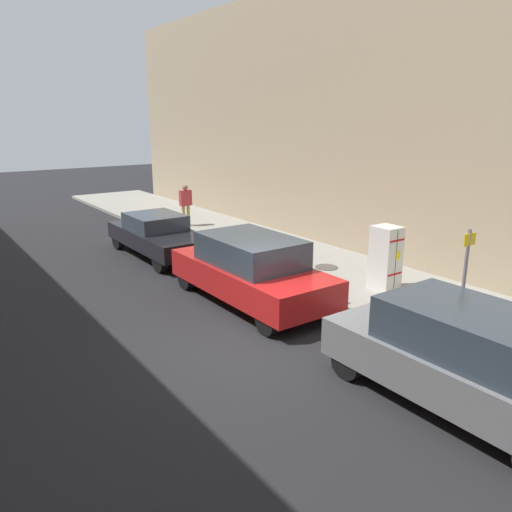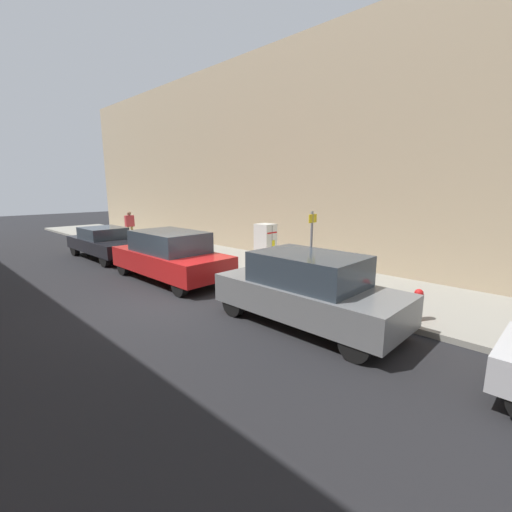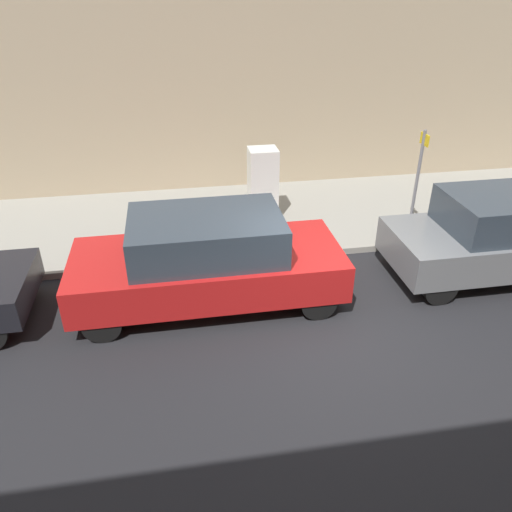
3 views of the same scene
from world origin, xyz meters
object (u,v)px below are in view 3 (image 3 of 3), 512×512
Objects in this scene: street_sign_post at (417,178)px; parked_suv_gray at (504,234)px; discarded_refrigerator at (263,184)px; parked_suv_red at (208,259)px.

parked_suv_gray is (1.70, 1.12, -0.62)m from street_sign_post.
discarded_refrigerator is 3.57m from parked_suv_red.
discarded_refrigerator is at bearing 153.30° from parked_suv_red.
parked_suv_red is at bearing -26.70° from discarded_refrigerator.
street_sign_post is 0.50× the size of parked_suv_red.
street_sign_post reaches higher than parked_suv_red.
discarded_refrigerator is 0.35× the size of parked_suv_red.
parked_suv_gray is (3.19, 4.27, -0.12)m from discarded_refrigerator.
street_sign_post is 0.53× the size of parked_suv_gray.
parked_suv_red is (1.70, -4.75, -0.61)m from street_sign_post.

